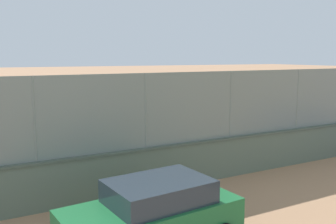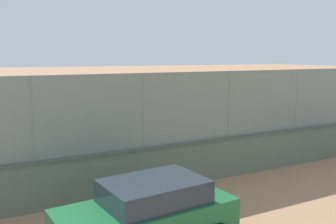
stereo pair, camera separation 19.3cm
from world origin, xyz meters
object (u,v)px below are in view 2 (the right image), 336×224
Objects in this scene: player_crossing_court at (118,106)px; parked_car_green at (148,214)px; player_baseline_waiting at (110,120)px; player_near_wall_returning at (198,99)px; sports_ball at (112,125)px.

parked_car_green reaches higher than player_crossing_court.
player_baseline_waiting is 11.81m from parked_car_green.
player_near_wall_returning is 6.48m from player_crossing_court.
player_near_wall_returning is at bearing -145.86° from player_baseline_waiting.
player_baseline_waiting reaches higher than sports_ball.
player_near_wall_returning is (-8.88, -6.02, 0.03)m from player_baseline_waiting.
sports_ball is at bearing 39.94° from player_near_wall_returning.
player_crossing_court is 7.42× the size of sports_ball.
player_baseline_waiting is at bearing -103.46° from parked_car_green.
player_crossing_court is 8.20m from sports_ball.
player_baseline_waiting is 0.97× the size of player_near_wall_returning.
player_crossing_court is at bearing -110.93° from sports_ball.
player_near_wall_returning is at bearing -140.06° from sports_ball.
sports_ball is 9.89m from parked_car_green.
player_baseline_waiting is at bearing 67.49° from player_crossing_court.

